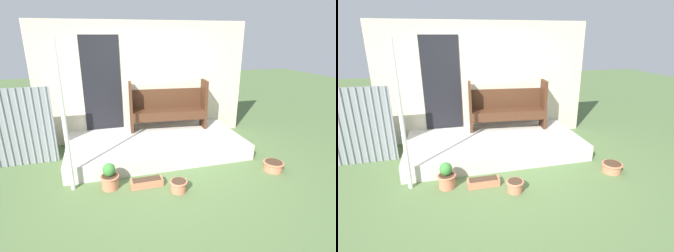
% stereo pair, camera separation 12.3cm
% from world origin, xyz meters
% --- Properties ---
extents(ground_plane, '(24.00, 24.00, 0.00)m').
position_xyz_m(ground_plane, '(0.00, 0.00, 0.00)').
color(ground_plane, '#516B3D').
extents(porch_slab, '(3.49, 1.75, 0.30)m').
position_xyz_m(porch_slab, '(0.06, 0.88, 0.15)').
color(porch_slab, beige).
rests_on(porch_slab, ground_plane).
extents(house_wall, '(4.69, 0.08, 2.60)m').
position_xyz_m(house_wall, '(0.02, 1.78, 1.30)').
color(house_wall, beige).
rests_on(house_wall, ground_plane).
extents(support_post, '(0.06, 0.06, 2.28)m').
position_xyz_m(support_post, '(-1.52, -0.13, 1.14)').
color(support_post, white).
rests_on(support_post, ground_plane).
extents(bench, '(1.72, 0.57, 1.07)m').
position_xyz_m(bench, '(0.47, 1.42, 0.83)').
color(bench, '#422616').
rests_on(bench, porch_slab).
extents(flower_pot_left, '(0.30, 0.30, 0.43)m').
position_xyz_m(flower_pot_left, '(-0.95, -0.25, 0.19)').
color(flower_pot_left, '#C67251').
rests_on(flower_pot_left, ground_plane).
extents(flower_pot_middle, '(0.28, 0.28, 0.18)m').
position_xyz_m(flower_pot_middle, '(0.07, -0.63, 0.10)').
color(flower_pot_middle, '#C67251').
rests_on(flower_pot_middle, ground_plane).
extents(flower_pot_right, '(0.36, 0.36, 0.17)m').
position_xyz_m(flower_pot_right, '(1.91, -0.46, 0.09)').
color(flower_pot_right, '#C67251').
rests_on(flower_pot_right, ground_plane).
extents(planter_box_rect, '(0.52, 0.18, 0.13)m').
position_xyz_m(planter_box_rect, '(-0.38, -0.35, 0.06)').
color(planter_box_rect, '#C67251').
rests_on(planter_box_rect, ground_plane).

